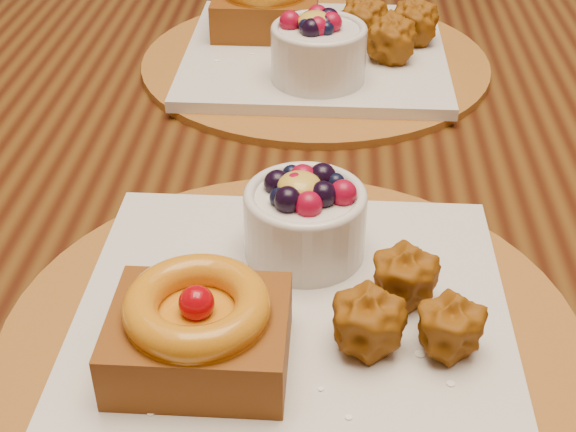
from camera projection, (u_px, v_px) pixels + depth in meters
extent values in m
cube|color=black|center=(306.00, 187.00, 0.72)|extent=(1.60, 0.90, 0.04)
cylinder|color=brown|center=(292.00, 336.00, 0.52)|extent=(0.38, 0.38, 0.01)
cube|color=silver|center=(292.00, 325.00, 0.52)|extent=(0.28, 0.28, 0.01)
cube|color=#4A1E06|center=(200.00, 339.00, 0.47)|extent=(0.10, 0.09, 0.04)
torus|color=#A4490A|center=(197.00, 306.00, 0.46)|extent=(0.09, 0.09, 0.02)
sphere|color=#8B020A|center=(196.00, 303.00, 0.46)|extent=(0.02, 0.02, 0.02)
sphere|color=#944F0A|center=(404.00, 276.00, 0.52)|extent=(0.04, 0.04, 0.04)
sphere|color=#944F0A|center=(367.00, 322.00, 0.48)|extent=(0.04, 0.04, 0.04)
sphere|color=#944F0A|center=(449.00, 326.00, 0.48)|extent=(0.04, 0.04, 0.04)
cylinder|color=silver|center=(305.00, 224.00, 0.56)|extent=(0.09, 0.09, 0.05)
torus|color=silver|center=(305.00, 196.00, 0.55)|extent=(0.09, 0.09, 0.01)
ellipsoid|color=gold|center=(300.00, 186.00, 0.54)|extent=(0.03, 0.03, 0.02)
cylinder|color=brown|center=(315.00, 61.00, 0.88)|extent=(0.38, 0.38, 0.01)
cube|color=silver|center=(315.00, 53.00, 0.88)|extent=(0.28, 0.28, 0.01)
cube|color=#4A1E06|center=(266.00, 12.00, 0.91)|extent=(0.12, 0.09, 0.04)
sphere|color=#944F0A|center=(390.00, 41.00, 0.84)|extent=(0.05, 0.05, 0.05)
sphere|color=#944F0A|center=(363.00, 22.00, 0.88)|extent=(0.05, 0.05, 0.05)
sphere|color=#944F0A|center=(414.00, 24.00, 0.88)|extent=(0.05, 0.05, 0.05)
cylinder|color=silver|center=(318.00, 54.00, 0.80)|extent=(0.09, 0.09, 0.05)
torus|color=silver|center=(319.00, 29.00, 0.78)|extent=(0.09, 0.09, 0.01)
ellipsoid|color=gold|center=(315.00, 21.00, 0.78)|extent=(0.03, 0.03, 0.02)
cube|color=black|center=(289.00, 69.00, 1.53)|extent=(0.60, 0.60, 0.04)
cylinder|color=black|center=(155.00, 211.00, 1.58)|extent=(0.04, 0.04, 0.46)
cylinder|color=black|center=(352.00, 258.00, 1.45)|extent=(0.04, 0.04, 0.46)
cylinder|color=black|center=(241.00, 121.00, 1.89)|extent=(0.04, 0.04, 0.46)
cylinder|color=black|center=(409.00, 154.00, 1.77)|extent=(0.04, 0.04, 0.46)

